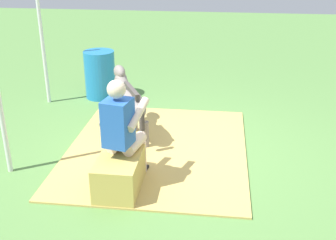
{
  "coord_description": "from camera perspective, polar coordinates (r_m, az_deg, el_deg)",
  "views": [
    {
      "loc": [
        -5.03,
        -0.5,
        2.64
      ],
      "look_at": [
        -0.19,
        0.11,
        0.55
      ],
      "focal_mm": 45.2,
      "sensor_mm": 36.0,
      "label": 1
    }
  ],
  "objects": [
    {
      "name": "ground_plane",
      "position": [
        5.71,
        1.39,
        -4.37
      ],
      "size": [
        24.0,
        24.0,
        0.0
      ],
      "primitive_type": "plane",
      "color": "#568442"
    },
    {
      "name": "hay_patch",
      "position": [
        5.78,
        -1.45,
        -3.87
      ],
      "size": [
        2.88,
        2.39,
        0.02
      ],
      "primitive_type": "cube",
      "color": "tan",
      "rests_on": "ground"
    },
    {
      "name": "hay_bale",
      "position": [
        4.81,
        -6.56,
        -7.28
      ],
      "size": [
        0.73,
        0.46,
        0.42
      ],
      "primitive_type": "cube",
      "color": "tan",
      "rests_on": "ground"
    },
    {
      "name": "person_seated",
      "position": [
        4.72,
        -6.13,
        -1.12
      ],
      "size": [
        0.7,
        0.5,
        1.3
      ],
      "color": "beige",
      "rests_on": "ground"
    },
    {
      "name": "pony_standing",
      "position": [
        5.91,
        -5.09,
        2.46
      ],
      "size": [
        1.24,
        0.78,
        0.92
      ],
      "color": "slate",
      "rests_on": "ground"
    },
    {
      "name": "water_barrel",
      "position": [
        7.66,
        -9.16,
        6.08
      ],
      "size": [
        0.54,
        0.54,
        0.84
      ],
      "primitive_type": "cylinder",
      "color": "#1E72B2",
      "rests_on": "ground"
    },
    {
      "name": "tent_pole_right",
      "position": [
        7.43,
        -16.65,
        10.61
      ],
      "size": [
        0.06,
        0.06,
        2.28
      ],
      "primitive_type": "cylinder",
      "color": "silver",
      "rests_on": "ground"
    }
  ]
}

